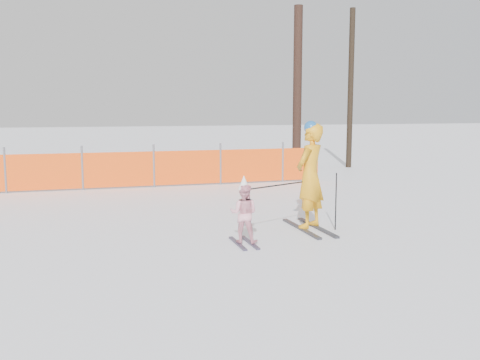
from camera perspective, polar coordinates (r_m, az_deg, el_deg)
name	(u,v)px	position (r m, az deg, el deg)	size (l,w,h in m)	color
ground	(248,240)	(9.38, 0.86, -6.46)	(120.00, 120.00, 0.00)	white
adult	(310,176)	(10.15, 7.48, 0.47)	(0.85, 1.71, 2.06)	black
child	(244,213)	(9.03, 0.41, -3.52)	(0.60, 0.91, 1.18)	black
ski_poles	(304,192)	(9.83, 6.86, -1.32)	(1.88, 0.64, 1.09)	black
safety_fence	(65,171)	(15.63, -18.13, 0.92)	(15.22, 0.06, 1.25)	#595960
tree_trunks	(313,88)	(20.77, 7.81, 9.66)	(2.33, 0.61, 6.08)	black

